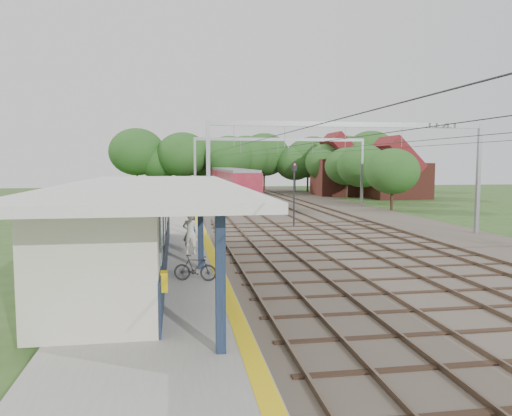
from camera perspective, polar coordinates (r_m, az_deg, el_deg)
ground at (r=16.11m, az=16.80°, el=-11.60°), size 160.00×160.00×0.00m
ballast_bed at (r=45.39m, az=4.74°, el=-0.52°), size 18.00×90.00×0.10m
platform at (r=28.20m, az=-10.37°, el=-3.87°), size 5.00×52.00×0.35m
yellow_stripe at (r=28.21m, az=-5.80°, el=-3.44°), size 0.45×52.00×0.01m
station_building at (r=21.09m, az=-14.60°, el=-1.89°), size 3.41×18.00×3.40m
canopy at (r=19.88m, az=-11.80°, el=2.37°), size 6.40×20.00×3.44m
rail_tracks at (r=44.84m, az=1.64°, el=-0.41°), size 11.80×88.00×0.15m
catenary_system at (r=40.44m, az=5.56°, el=6.52°), size 17.22×88.00×7.00m
tree_band at (r=71.76m, az=-0.57°, el=5.52°), size 31.72×30.88×8.82m
house_near at (r=66.02m, az=15.85°, el=3.66°), size 7.00×6.12×7.89m
house_far at (r=69.70m, az=10.03°, el=4.06°), size 8.00×6.12×8.66m
person at (r=23.38m, az=-7.51°, el=-2.83°), size 0.80×0.61×1.97m
bicycle at (r=18.17m, az=-6.96°, el=-6.82°), size 1.63×0.83×0.94m
train at (r=62.52m, az=-3.30°, el=2.97°), size 2.87×35.71×3.77m
signal_post at (r=35.13m, az=4.38°, el=2.53°), size 0.36×0.32×4.58m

